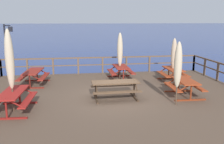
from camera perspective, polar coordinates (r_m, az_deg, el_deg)
ground_plane at (r=11.49m, az=0.57°, el=-9.57°), size 600.00×600.00×0.00m
wooden_deck at (r=11.35m, az=0.57°, el=-7.73°), size 12.94×10.63×0.78m
railing_waterside_far at (r=16.04m, az=-2.20°, el=2.29°), size 12.74×0.10×1.09m
picnic_table_back_right at (r=10.94m, az=0.77°, el=-3.24°), size 2.12×1.45×0.78m
picnic_table_back_left at (r=14.53m, az=2.09°, el=0.53°), size 1.46×1.75×0.78m
picnic_table_front_right at (r=13.89m, az=-17.76°, el=-0.55°), size 1.55×2.06×0.78m
picnic_table_front_left at (r=14.32m, az=13.98°, el=0.00°), size 1.41×1.71×0.78m
picnic_table_mid_centre at (r=10.14m, az=-21.96°, el=-5.37°), size 1.50×2.10×0.78m
picnic_table_mid_right at (r=11.73m, az=16.49°, el=-2.74°), size 1.45×1.79×0.78m
patio_umbrella_short_front at (r=10.17m, az=15.05°, el=1.52°), size 0.32×0.32×2.61m
patio_umbrella_short_mid at (r=14.27m, az=1.86°, el=5.14°), size 0.32×0.32×2.73m
patio_umbrella_short_back at (r=14.18m, az=14.16°, el=4.03°), size 0.32×0.32×2.46m
patio_umbrella_tall_mid_left at (r=9.83m, az=-22.64°, el=2.63°), size 0.32×0.32×3.14m
lamp_post_hooked at (r=15.63m, az=-23.04°, el=6.18°), size 0.57×0.49×3.20m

